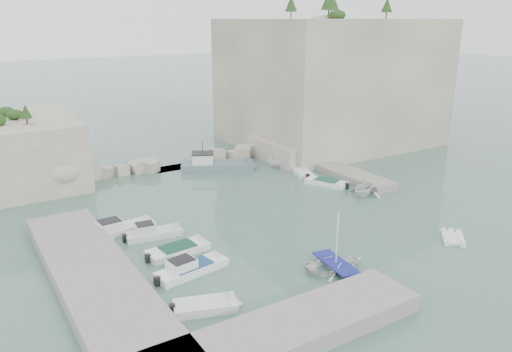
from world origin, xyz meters
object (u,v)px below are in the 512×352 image
rowboat (336,269)px  work_boat (217,169)px  inflatable_dinghy (453,240)px  tender_east_b (327,185)px  tender_east_c (301,174)px  motorboat_e (205,310)px  motorboat_b (154,237)px  tender_east_a (364,195)px  tender_east_d (284,167)px  motorboat_c (178,253)px  motorboat_d (192,273)px  motorboat_a (121,232)px

rowboat → work_boat: size_ratio=0.49×
inflatable_dinghy → tender_east_b: size_ratio=0.63×
tender_east_b → work_boat: (-7.26, 11.34, 0.00)m
inflatable_dinghy → tender_east_c: 20.95m
motorboat_e → work_boat: size_ratio=0.46×
motorboat_b → motorboat_e: size_ratio=1.16×
tender_east_a → tender_east_d: tender_east_a is taller
motorboat_c → motorboat_d: size_ratio=0.90×
motorboat_b → motorboat_e: motorboat_b is taller
motorboat_a → motorboat_b: bearing=-53.2°
motorboat_d → tender_east_c: bearing=26.6°
tender_east_c → motorboat_a: bearing=120.2°
motorboat_e → rowboat: (10.26, -0.25, 0.00)m
motorboat_e → tender_east_a: 25.06m
motorboat_a → work_boat: bearing=32.8°
motorboat_b → inflatable_dinghy: motorboat_b is taller
motorboat_e → tender_east_d: 31.38m
tender_east_a → tender_east_c: 9.34m
motorboat_a → motorboat_e: size_ratio=1.48×
motorboat_c → tender_east_d: (20.15, 14.48, 0.00)m
rowboat → tender_east_c: rowboat is taller
tender_east_b → work_boat: work_boat is taller
motorboat_a → inflatable_dinghy: bearing=-39.7°
motorboat_d → work_boat: size_ratio=0.63×
tender_east_d → rowboat: bearing=-179.6°
motorboat_d → motorboat_e: size_ratio=1.38×
inflatable_dinghy → tender_east_c: size_ratio=0.63×
motorboat_d → rowboat: motorboat_d is taller
motorboat_b → inflatable_dinghy: 24.39m
motorboat_b → work_boat: (13.33, 14.09, 0.00)m
motorboat_a → tender_east_d: tender_east_d is taller
tender_east_b → tender_east_c: 4.80m
motorboat_b → motorboat_c: size_ratio=0.94×
motorboat_a → tender_east_a: tender_east_a is taller
motorboat_c → motorboat_e: size_ratio=1.23×
tender_east_a → work_boat: size_ratio=0.41×
tender_east_c → tender_east_d: tender_east_d is taller
tender_east_b → work_boat: size_ratio=0.53×
motorboat_b → rowboat: (9.06, -12.14, 0.00)m
motorboat_e → inflatable_dinghy: 21.63m
motorboat_a → tender_east_c: motorboat_a is taller
motorboat_b → tender_east_d: size_ratio=1.25×
tender_east_b → tender_east_c: bearing=-26.5°
motorboat_b → motorboat_d: bearing=-81.8°
rowboat → motorboat_a: bearing=44.6°
tender_east_a → motorboat_e: bearing=92.3°
motorboat_d → rowboat: (8.96, -4.99, 0.00)m
tender_east_a → inflatable_dinghy: bearing=151.9°
motorboat_b → tender_east_d: bearing=34.7°
work_boat → inflatable_dinghy: bearing=-48.0°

